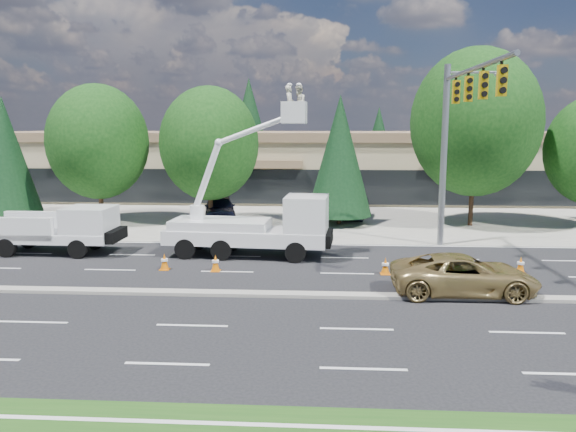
# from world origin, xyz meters

# --- Properties ---
(ground) EXTENTS (140.00, 140.00, 0.00)m
(ground) POSITION_xyz_m (0.00, 0.00, 0.00)
(ground) COLOR black
(ground) RESTS_ON ground
(concrete_apron) EXTENTS (140.00, 22.00, 0.01)m
(concrete_apron) POSITION_xyz_m (0.00, 20.00, 0.01)
(concrete_apron) COLOR gray
(concrete_apron) RESTS_ON ground
(road_median) EXTENTS (120.00, 0.55, 0.12)m
(road_median) POSITION_xyz_m (0.00, 0.00, 0.06)
(road_median) COLOR gray
(road_median) RESTS_ON ground
(strip_mall) EXTENTS (50.40, 15.40, 5.50)m
(strip_mall) POSITION_xyz_m (0.00, 29.97, 2.83)
(strip_mall) COLOR tan
(strip_mall) RESTS_ON ground
(tree_front_b) EXTENTS (3.98, 3.98, 7.85)m
(tree_front_b) POSITION_xyz_m (-16.00, 15.00, 4.21)
(tree_front_b) COLOR #332114
(tree_front_b) RESTS_ON ground
(tree_front_c) EXTENTS (6.21, 6.21, 8.61)m
(tree_front_c) POSITION_xyz_m (-10.00, 15.00, 5.04)
(tree_front_c) COLOR #332114
(tree_front_c) RESTS_ON ground
(tree_front_d) EXTENTS (6.09, 6.09, 8.45)m
(tree_front_d) POSITION_xyz_m (-3.00, 15.00, 4.95)
(tree_front_d) COLOR #332114
(tree_front_d) RESTS_ON ground
(tree_front_e) EXTENTS (4.00, 4.00, 7.89)m
(tree_front_e) POSITION_xyz_m (5.00, 15.00, 4.23)
(tree_front_e) COLOR #332114
(tree_front_e) RESTS_ON ground
(tree_front_f) EXTENTS (7.66, 7.66, 10.63)m
(tree_front_f) POSITION_xyz_m (13.00, 15.00, 6.22)
(tree_front_f) COLOR #332114
(tree_front_f) RESTS_ON ground
(tree_back_a) EXTENTS (4.03, 4.03, 7.95)m
(tree_back_a) POSITION_xyz_m (-18.00, 42.00, 4.26)
(tree_back_a) COLOR #332114
(tree_back_a) RESTS_ON ground
(tree_back_b) EXTENTS (5.63, 5.63, 11.10)m
(tree_back_b) POSITION_xyz_m (-4.00, 42.00, 5.96)
(tree_back_b) COLOR #332114
(tree_back_b) RESTS_ON ground
(tree_back_c) EXTENTS (4.07, 4.07, 8.01)m
(tree_back_c) POSITION_xyz_m (10.00, 42.00, 4.30)
(tree_back_c) COLOR #332114
(tree_back_c) RESTS_ON ground
(tree_back_d) EXTENTS (5.72, 5.72, 11.27)m
(tree_back_d) POSITION_xyz_m (22.00, 42.00, 6.05)
(tree_back_d) COLOR #332114
(tree_back_d) RESTS_ON ground
(signal_mast) EXTENTS (2.76, 10.16, 9.00)m
(signal_mast) POSITION_xyz_m (10.03, 7.04, 6.06)
(signal_mast) COLOR gray
(signal_mast) RESTS_ON ground
(utility_pickup) EXTENTS (5.89, 2.41, 2.25)m
(utility_pickup) POSITION_xyz_m (-8.45, 6.19, 0.93)
(utility_pickup) COLOR white
(utility_pickup) RESTS_ON ground
(bucket_truck) EXTENTS (7.68, 2.91, 7.91)m
(bucket_truck) POSITION_xyz_m (1.12, 6.15, 1.73)
(bucket_truck) COLOR white
(bucket_truck) RESTS_ON ground
(traffic_cone_b) EXTENTS (0.40, 0.40, 0.70)m
(traffic_cone_b) POSITION_xyz_m (-2.70, 3.41, 0.34)
(traffic_cone_b) COLOR #DB6806
(traffic_cone_b) RESTS_ON ground
(traffic_cone_c) EXTENTS (0.40, 0.40, 0.70)m
(traffic_cone_c) POSITION_xyz_m (-0.50, 3.30, 0.34)
(traffic_cone_c) COLOR #DB6806
(traffic_cone_c) RESTS_ON ground
(traffic_cone_d) EXTENTS (0.40, 0.40, 0.70)m
(traffic_cone_d) POSITION_xyz_m (6.56, 3.23, 0.34)
(traffic_cone_d) COLOR #DB6806
(traffic_cone_d) RESTS_ON ground
(traffic_cone_e) EXTENTS (0.40, 0.40, 0.70)m
(traffic_cone_e) POSITION_xyz_m (12.17, 3.75, 0.34)
(traffic_cone_e) COLOR #DB6806
(traffic_cone_e) RESTS_ON ground
(minivan) EXTENTS (5.21, 2.40, 1.45)m
(minivan) POSITION_xyz_m (9.07, 0.60, 0.72)
(minivan) COLOR #A4894F
(minivan) RESTS_ON ground
(parked_car_west) EXTENTS (2.81, 5.04, 1.62)m
(parked_car_west) POSITION_xyz_m (-2.62, 16.00, 0.81)
(parked_car_west) COLOR black
(parked_car_west) RESTS_ON ground
(parked_car_east) EXTENTS (2.16, 4.29, 1.35)m
(parked_car_east) POSITION_xyz_m (6.10, 17.24, 0.67)
(parked_car_east) COLOR black
(parked_car_east) RESTS_ON ground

